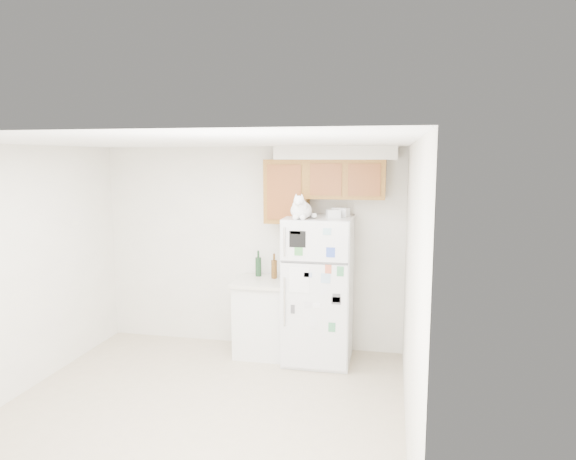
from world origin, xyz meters
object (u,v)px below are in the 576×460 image
(refrigerator, at_px, (318,290))
(storage_box_front, at_px, (333,214))
(cat, at_px, (301,209))
(storage_box_back, at_px, (341,212))
(bottle_amber, at_px, (274,266))
(base_counter, at_px, (263,316))
(bottle_green, at_px, (258,263))

(refrigerator, distance_m, storage_box_front, 0.91)
(refrigerator, relative_size, storage_box_front, 11.33)
(cat, distance_m, storage_box_back, 0.54)
(bottle_amber, bearing_deg, storage_box_front, -15.02)
(base_counter, distance_m, cat, 1.48)
(bottle_green, bearing_deg, bottle_amber, -20.11)
(storage_box_back, bearing_deg, bottle_green, -167.47)
(cat, height_order, bottle_green, cat)
(bottle_amber, bearing_deg, refrigerator, -16.73)
(base_counter, xyz_separation_m, bottle_amber, (0.12, 0.10, 0.61))
(bottle_amber, bearing_deg, storage_box_back, -2.79)
(storage_box_front, relative_size, bottle_green, 0.47)
(refrigerator, bearing_deg, storage_box_front, -8.90)
(storage_box_back, xyz_separation_m, bottle_green, (-1.02, 0.12, -0.67))
(cat, bearing_deg, storage_box_front, 31.65)
(base_counter, relative_size, cat, 2.20)
(storage_box_back, height_order, storage_box_front, storage_box_back)
(storage_box_back, xyz_separation_m, bottle_amber, (-0.80, 0.04, -0.68))
(storage_box_front, distance_m, bottle_green, 1.19)
(refrigerator, xyz_separation_m, storage_box_front, (0.16, -0.03, 0.89))
(storage_box_back, relative_size, bottle_green, 0.57)
(refrigerator, relative_size, storage_box_back, 9.44)
(refrigerator, xyz_separation_m, storage_box_back, (0.23, 0.13, 0.90))
(refrigerator, distance_m, base_counter, 0.80)
(cat, bearing_deg, bottle_amber, 134.80)
(cat, height_order, storage_box_back, cat)
(cat, xyz_separation_m, bottle_green, (-0.62, 0.48, -0.73))
(bottle_green, distance_m, bottle_amber, 0.23)
(bottle_green, bearing_deg, base_counter, -61.47)
(refrigerator, bearing_deg, base_counter, 173.90)
(bottle_amber, bearing_deg, cat, -45.20)
(refrigerator, bearing_deg, storage_box_back, 29.41)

